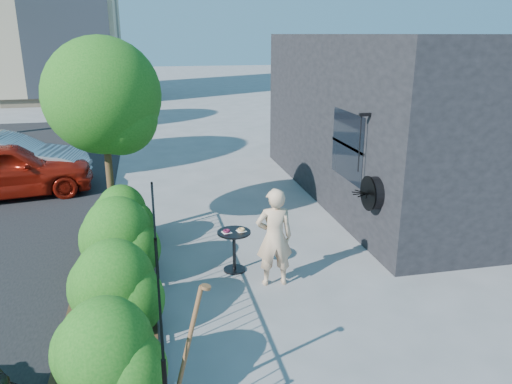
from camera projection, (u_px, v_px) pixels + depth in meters
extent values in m
plane|color=gray|center=(253.00, 292.00, 8.09)|extent=(120.00, 120.00, 0.00)
cube|color=black|center=(426.00, 116.00, 12.79)|extent=(6.00, 9.00, 4.00)
cube|color=black|center=(348.00, 146.00, 10.29)|extent=(0.04, 1.60, 1.40)
cube|color=black|center=(348.00, 146.00, 10.29)|extent=(0.05, 1.70, 0.06)
cylinder|color=black|center=(373.00, 193.00, 9.04)|extent=(0.18, 0.60, 0.60)
cylinder|color=black|center=(368.00, 193.00, 9.02)|extent=(0.03, 0.64, 0.64)
cube|color=black|center=(366.00, 115.00, 9.09)|extent=(0.25, 0.06, 0.06)
cylinder|color=black|center=(360.00, 144.00, 9.24)|extent=(0.02, 0.02, 1.05)
cylinder|color=black|center=(157.00, 271.00, 7.62)|extent=(0.05, 0.05, 1.10)
cylinder|color=black|center=(153.00, 207.00, 10.41)|extent=(0.05, 0.05, 1.10)
cube|color=black|center=(155.00, 240.00, 7.46)|extent=(0.03, 6.00, 0.03)
cube|color=black|center=(159.00, 297.00, 7.75)|extent=(0.03, 6.00, 0.03)
cylinder|color=black|center=(164.00, 375.00, 5.29)|extent=(0.02, 0.02, 1.04)
cylinder|color=black|center=(164.00, 364.00, 5.48)|extent=(0.02, 0.02, 1.04)
cylinder|color=black|center=(163.00, 353.00, 5.66)|extent=(0.02, 0.02, 1.04)
cylinder|color=black|center=(162.00, 343.00, 5.85)|extent=(0.02, 0.02, 1.04)
cylinder|color=black|center=(162.00, 333.00, 6.03)|extent=(0.02, 0.02, 1.04)
cylinder|color=black|center=(161.00, 324.00, 6.22)|extent=(0.02, 0.02, 1.04)
cylinder|color=black|center=(160.00, 316.00, 6.41)|extent=(0.02, 0.02, 1.04)
cylinder|color=black|center=(160.00, 308.00, 6.59)|extent=(0.02, 0.02, 1.04)
cylinder|color=black|center=(159.00, 300.00, 6.78)|extent=(0.02, 0.02, 1.04)
cylinder|color=black|center=(159.00, 293.00, 6.96)|extent=(0.02, 0.02, 1.04)
cylinder|color=black|center=(158.00, 286.00, 7.15)|extent=(0.02, 0.02, 1.04)
cylinder|color=black|center=(158.00, 280.00, 7.34)|extent=(0.02, 0.02, 1.04)
cylinder|color=black|center=(158.00, 274.00, 7.52)|extent=(0.02, 0.02, 1.04)
cylinder|color=black|center=(157.00, 268.00, 7.71)|extent=(0.02, 0.02, 1.04)
cylinder|color=black|center=(157.00, 262.00, 7.90)|extent=(0.02, 0.02, 1.04)
cylinder|color=black|center=(157.00, 257.00, 8.08)|extent=(0.02, 0.02, 1.04)
cylinder|color=black|center=(156.00, 252.00, 8.27)|extent=(0.02, 0.02, 1.04)
cylinder|color=black|center=(156.00, 247.00, 8.45)|extent=(0.02, 0.02, 1.04)
cylinder|color=black|center=(156.00, 243.00, 8.64)|extent=(0.02, 0.02, 1.04)
cylinder|color=black|center=(155.00, 238.00, 8.83)|extent=(0.02, 0.02, 1.04)
cylinder|color=black|center=(155.00, 234.00, 9.01)|extent=(0.02, 0.02, 1.04)
cylinder|color=black|center=(155.00, 230.00, 9.20)|extent=(0.02, 0.02, 1.04)
cylinder|color=black|center=(155.00, 226.00, 9.39)|extent=(0.02, 0.02, 1.04)
cylinder|color=black|center=(154.00, 222.00, 9.57)|extent=(0.02, 0.02, 1.04)
cylinder|color=black|center=(154.00, 219.00, 9.76)|extent=(0.02, 0.02, 1.04)
cylinder|color=black|center=(154.00, 215.00, 9.94)|extent=(0.02, 0.02, 1.04)
cylinder|color=black|center=(154.00, 212.00, 10.13)|extent=(0.02, 0.02, 1.04)
cylinder|color=black|center=(153.00, 209.00, 10.32)|extent=(0.02, 0.02, 1.04)
cube|color=#382616|center=(113.00, 305.00, 7.63)|extent=(1.30, 6.00, 0.08)
ellipsoid|color=#175814|center=(106.00, 354.00, 5.40)|extent=(1.10, 1.10, 1.24)
ellipsoid|color=#175814|center=(114.00, 284.00, 6.89)|extent=(1.10, 1.10, 1.24)
ellipsoid|color=#175814|center=(119.00, 242.00, 8.29)|extent=(1.10, 1.10, 1.24)
ellipsoid|color=#175814|center=(122.00, 214.00, 9.59)|extent=(1.10, 1.10, 1.24)
cylinder|color=#3F2B19|center=(110.00, 182.00, 9.86)|extent=(0.14, 0.14, 2.40)
sphere|color=#175814|center=(103.00, 99.00, 9.37)|extent=(2.20, 2.20, 2.20)
sphere|color=#175814|center=(120.00, 117.00, 9.34)|extent=(1.43, 1.43, 1.43)
cylinder|color=black|center=(234.00, 232.00, 8.63)|extent=(0.59, 0.59, 0.03)
cylinder|color=black|center=(234.00, 251.00, 8.74)|extent=(0.06, 0.06, 0.70)
cylinder|color=black|center=(234.00, 269.00, 8.85)|extent=(0.39, 0.39, 0.03)
cube|color=white|center=(227.00, 232.00, 8.59)|extent=(0.18, 0.18, 0.01)
cube|color=white|center=(241.00, 231.00, 8.66)|extent=(0.18, 0.18, 0.01)
torus|color=#440B1E|center=(227.00, 231.00, 8.59)|extent=(0.13, 0.13, 0.04)
torus|color=tan|center=(241.00, 230.00, 8.65)|extent=(0.13, 0.13, 0.04)
imported|color=#D8B18C|center=(274.00, 237.00, 8.13)|extent=(0.63, 0.44, 1.67)
cylinder|color=brown|center=(189.00, 342.00, 5.41)|extent=(0.38, 0.05, 1.34)
cylinder|color=brown|center=(206.00, 287.00, 5.26)|extent=(0.11, 0.11, 0.06)
imported|color=#9D1A0D|center=(6.00, 170.00, 12.63)|extent=(4.41, 2.36, 1.43)
imported|color=#B9B9BF|center=(3.00, 161.00, 13.51)|extent=(4.50, 1.91, 1.45)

